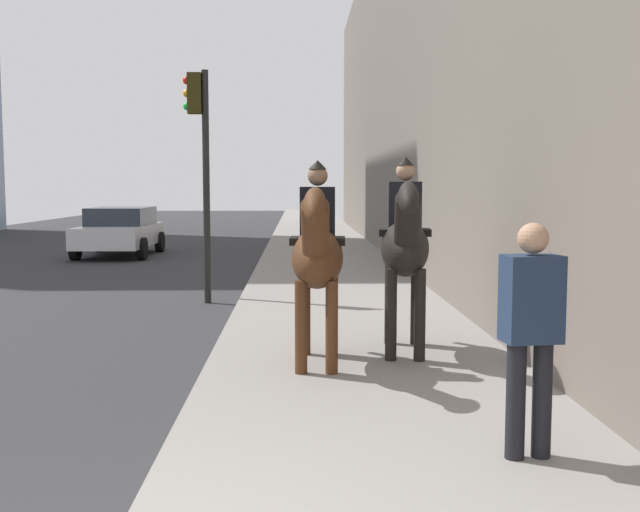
{
  "coord_description": "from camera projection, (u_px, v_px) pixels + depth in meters",
  "views": [
    {
      "loc": [
        -3.22,
        -1.03,
        2.08
      ],
      "look_at": [
        4.0,
        -1.24,
        1.4
      ],
      "focal_mm": 42.01,
      "sensor_mm": 36.0,
      "label": 1
    }
  ],
  "objects": [
    {
      "name": "car_near_lane",
      "position": [
        120.0,
        230.0,
        22.31
      ],
      "size": [
        4.22,
        2.12,
        1.44
      ],
      "rotation": [
        0.0,
        0.0,
        3.13
      ],
      "color": "silver",
      "rests_on": "ground"
    },
    {
      "name": "traffic_light_near_curb",
      "position": [
        201.0,
        149.0,
        13.04
      ],
      "size": [
        0.2,
        0.44,
        4.08
      ],
      "color": "black",
      "rests_on": "ground"
    },
    {
      "name": "mounted_horse_far",
      "position": [
        405.0,
        245.0,
        8.66
      ],
      "size": [
        2.15,
        0.72,
        2.3
      ],
      "rotation": [
        0.0,
        0.0,
        3.03
      ],
      "color": "black",
      "rests_on": "sidewalk_slab"
    },
    {
      "name": "mounted_horse_near",
      "position": [
        317.0,
        254.0,
        8.08
      ],
      "size": [
        2.15,
        0.64,
        2.24
      ],
      "rotation": [
        0.0,
        0.0,
        3.09
      ],
      "color": "#4C2B16",
      "rests_on": "sidewalk_slab"
    },
    {
      "name": "pedestrian_greeting",
      "position": [
        531.0,
        324.0,
        5.32
      ],
      "size": [
        0.31,
        0.43,
        1.7
      ],
      "rotation": [
        0.0,
        0.0,
        0.12
      ],
      "color": "black",
      "rests_on": "sidewalk_slab"
    }
  ]
}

